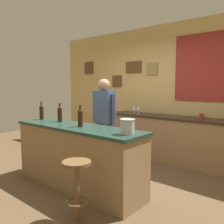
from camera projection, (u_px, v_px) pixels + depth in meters
ground_plane at (96, 179)px, 3.93m from camera, size 10.00×10.00×0.00m
back_wall at (161, 90)px, 5.31m from camera, size 6.00×0.09×2.80m
bar_counter at (77, 156)px, 3.58m from camera, size 2.22×0.60×0.92m
side_counter at (168, 138)px, 4.87m from camera, size 2.68×0.56×0.90m
bartender at (104, 118)px, 4.22m from camera, size 0.52×0.21×1.62m
bar_stool at (77, 181)px, 2.67m from camera, size 0.32×0.32×0.68m
wine_bottle_a at (42, 112)px, 4.19m from camera, size 0.07×0.07×0.31m
wine_bottle_b at (60, 114)px, 3.91m from camera, size 0.07×0.07×0.31m
wine_bottle_c at (80, 117)px, 3.45m from camera, size 0.07×0.07×0.31m
ice_bucket at (127, 126)px, 2.91m from camera, size 0.19×0.19×0.19m
wine_glass_a at (134, 108)px, 5.35m from camera, size 0.07×0.07×0.16m
wine_glass_b at (138, 108)px, 5.33m from camera, size 0.07×0.07×0.16m
coffee_mug at (201, 116)px, 4.43m from camera, size 0.12×0.08×0.09m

